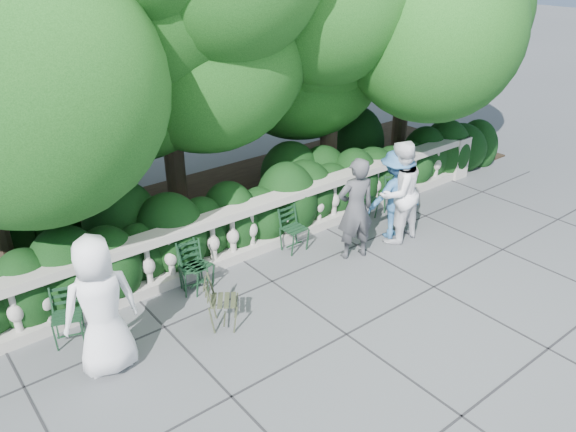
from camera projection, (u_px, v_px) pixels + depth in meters
ground at (326, 292)px, 9.15m from camera, size 90.00×90.00×0.00m
balustrade at (261, 226)px, 10.20m from camera, size 12.00×0.44×1.00m
shrub_hedge at (226, 226)px, 11.26m from camera, size 15.00×2.60×1.70m
tree_canopy at (242, 15)px, 10.02m from camera, size 15.04×6.52×6.78m
chair_a at (72, 348)px, 7.90m from camera, size 0.58×0.60×0.84m
chair_b at (205, 292)px, 9.15m from camera, size 0.55×0.58×0.84m
chair_c at (197, 295)px, 9.08m from camera, size 0.54×0.57×0.84m
chair_d at (299, 253)px, 10.30m from camera, size 0.45×0.49×0.84m
chair_e at (399, 217)px, 11.63m from camera, size 0.57×0.59×0.84m
chair_f at (371, 221)px, 11.46m from camera, size 0.57×0.60×0.84m
chair_weathered at (235, 325)px, 8.37m from camera, size 0.65×0.64×0.84m
person_businessman at (101, 306)px, 7.12m from camera, size 1.02×0.72×1.97m
person_woman_grey at (356, 209)px, 9.80m from camera, size 0.79×0.64×1.88m
person_casual_man at (398, 192)px, 10.33m from camera, size 1.00×0.80×1.96m
person_older_blue at (395, 195)px, 10.51m from camera, size 1.26×0.93×1.75m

